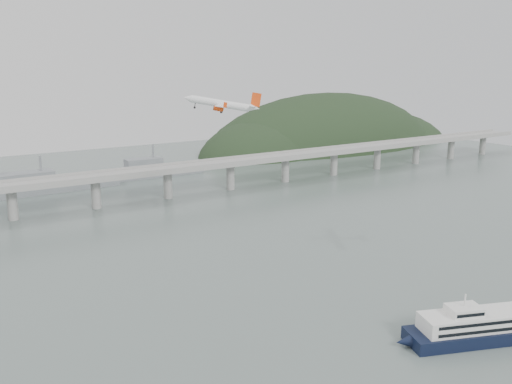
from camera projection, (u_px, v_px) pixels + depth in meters
ground at (335, 314)px, 202.58m from camera, size 900.00×900.00×0.00m
bridge at (138, 177)px, 361.92m from camera, size 800.00×22.00×23.90m
headland at (335, 161)px, 628.35m from camera, size 365.00×155.00×156.00m
ferry at (486, 326)px, 183.43m from camera, size 87.39×40.28×17.20m
airliner at (222, 104)px, 270.95m from camera, size 35.38×33.25×10.57m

